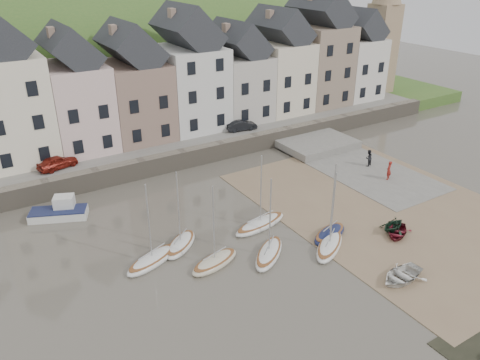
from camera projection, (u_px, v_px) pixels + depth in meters
ground at (283, 246)px, 34.74m from camera, size 160.00×160.00×0.00m
quay_land at (131, 120)px, 58.95m from camera, size 90.00×30.00×1.50m
quay_street at (168, 142)px, 49.79m from camera, size 70.00×7.00×0.10m
seawall at (182, 159)px, 47.38m from camera, size 70.00×1.20×1.80m
beach at (387, 208)px, 39.96m from camera, size 18.00×26.00×0.06m
slipway at (354, 165)px, 47.99m from camera, size 8.00×18.00×0.12m
hillside at (61, 182)px, 86.11m from camera, size 134.40×84.00×84.00m
townhouse_terrace at (166, 79)px, 50.82m from camera, size 61.05×8.00×13.93m
church_spire at (384, 23)px, 64.82m from camera, size 4.00×4.00×18.00m
sailboat_0 at (152, 260)px, 32.78m from camera, size 4.79×3.12×6.32m
sailboat_1 at (181, 244)px, 34.53m from camera, size 3.95×3.69×6.32m
sailboat_2 at (215, 262)px, 32.55m from camera, size 4.32×2.56×6.32m
sailboat_3 at (269, 253)px, 33.51m from camera, size 4.45×4.04×6.32m
sailboat_4 at (260, 224)px, 37.14m from camera, size 5.29×2.41×6.32m
sailboat_5 at (330, 234)px, 35.82m from camera, size 4.04×2.64×6.32m
sailboat_6 at (329, 245)px, 34.41m from camera, size 4.75×3.93×6.32m
motorboat_2 at (60, 211)px, 38.38m from camera, size 4.81×3.36×1.70m
rowboat_white at (401, 276)px, 30.90m from camera, size 3.64×2.76×0.71m
rowboat_green at (393, 225)px, 36.22m from camera, size 2.62×2.34×1.24m
rowboat_red at (397, 232)px, 35.90m from camera, size 3.46×3.23×0.58m
person_red at (389, 170)px, 44.52m from camera, size 0.80×0.71×1.84m
person_dark at (368, 158)px, 47.40m from camera, size 0.98×0.86×1.71m
car_left at (57, 162)px, 43.29m from camera, size 3.90×2.38×1.24m
car_right at (241, 125)px, 52.84m from camera, size 3.61×1.71×1.14m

